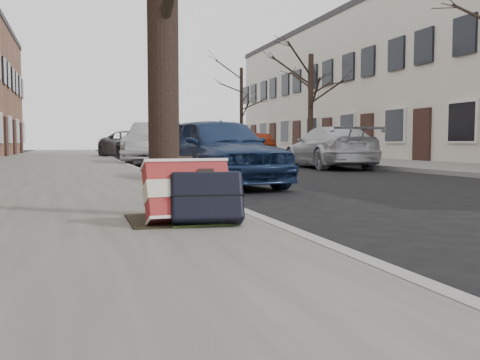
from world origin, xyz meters
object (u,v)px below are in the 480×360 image
object	(u,v)px
car_near_front	(217,151)
car_near_mid	(156,143)
suitcase_red	(188,192)
suitcase_navy	(207,198)

from	to	relation	value
car_near_front	car_near_mid	bearing A→B (deg)	79.40
suitcase_red	car_near_mid	bearing A→B (deg)	78.86
car_near_front	suitcase_red	bearing A→B (deg)	-115.91
suitcase_navy	car_near_front	world-z (taller)	car_near_front
suitcase_navy	car_near_front	size ratio (longest dim) A/B	0.15
suitcase_navy	car_near_mid	xyz separation A→B (m)	(1.84, 15.45, 0.42)
suitcase_navy	car_near_front	xyz separation A→B (m)	(1.49, 5.35, 0.30)
suitcase_red	car_near_mid	world-z (taller)	car_near_mid
suitcase_red	suitcase_navy	world-z (taller)	suitcase_red
car_near_front	car_near_mid	distance (m)	10.11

